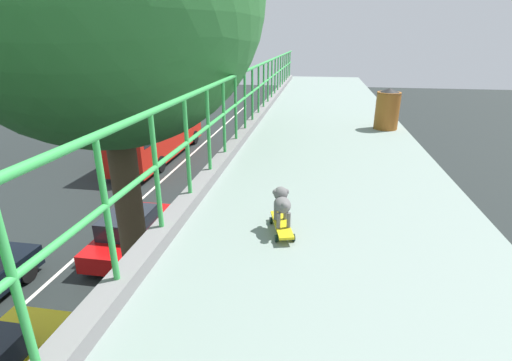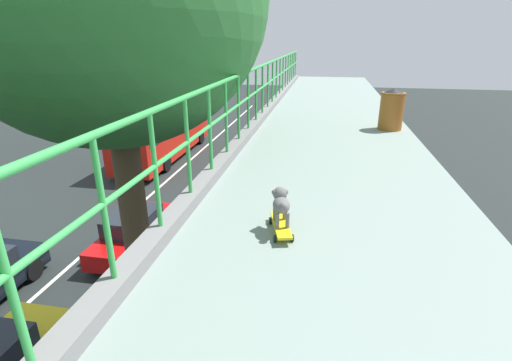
{
  "view_description": "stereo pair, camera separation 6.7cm",
  "coord_description": "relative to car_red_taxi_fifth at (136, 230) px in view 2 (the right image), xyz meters",
  "views": [
    {
      "loc": [
        1.08,
        -2.43,
        7.3
      ],
      "look_at": [
        0.49,
        1.16,
        5.9
      ],
      "focal_mm": 26.22,
      "sensor_mm": 36.0,
      "label": 1
    },
    {
      "loc": [
        1.15,
        -2.42,
        7.3
      ],
      "look_at": [
        0.49,
        1.16,
        5.9
      ],
      "focal_mm": 26.22,
      "sensor_mm": 36.0,
      "label": 2
    }
  ],
  "objects": [
    {
      "name": "litter_bin",
      "position": [
        7.81,
        -3.36,
        5.29
      ],
      "size": [
        0.47,
        0.47,
        0.81
      ],
      "color": "#94541E",
      "rests_on": "overpass_deck"
    },
    {
      "name": "small_dog",
      "position": [
        6.17,
        -7.97,
        5.18
      ],
      "size": [
        0.21,
        0.34,
        0.33
      ],
      "color": "#62605F",
      "rests_on": "toy_skateboard"
    },
    {
      "name": "city_bus",
      "position": [
        -3.56,
        10.91,
        1.1
      ],
      "size": [
        2.69,
        10.07,
        3.16
      ],
      "color": "red",
      "rests_on": "ground"
    },
    {
      "name": "toy_skateboard",
      "position": [
        6.18,
        -8.0,
        4.95
      ],
      "size": [
        0.28,
        0.56,
        0.09
      ],
      "color": "gold",
      "rests_on": "overpass_deck"
    },
    {
      "name": "car_red_taxi_fifth",
      "position": [
        0.0,
        0.0,
        0.0
      ],
      "size": [
        1.87,
        4.32,
        1.61
      ],
      "color": "red",
      "rests_on": "ground"
    },
    {
      "name": "green_railing",
      "position": [
        5.11,
        -8.71,
        5.13
      ],
      "size": [
        0.2,
        30.52,
        1.19
      ],
      "color": "gray",
      "rests_on": "overpass_deck"
    },
    {
      "name": "overpass_deck",
      "position": [
        6.65,
        -8.71,
        4.64
      ],
      "size": [
        3.16,
        32.13,
        0.48
      ],
      "color": "gray",
      "rests_on": "bridge_pier"
    }
  ]
}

